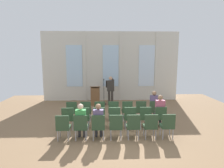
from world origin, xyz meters
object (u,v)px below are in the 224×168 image
(chair_r1_c3, at_px, (114,116))
(chair_r0_c3, at_px, (113,110))
(chair_r0_c2, at_px, (100,110))
(chair_r2_c0, at_px, (63,126))
(chair_r1_c5, at_px, (145,116))
(mic_stand, at_px, (104,99))
(audience_r2_c1, at_px, (81,119))
(audience_r0_c6, at_px, (154,104))
(audience_r1_c6, at_px, (160,110))
(chair_r0_c0, at_px, (72,110))
(chair_r1_c1, at_px, (84,117))
(chair_r2_c4, at_px, (133,125))
(lectern, at_px, (95,96))
(chair_r1_c6, at_px, (160,116))
(chair_r2_c1, at_px, (81,126))
(chair_r2_c2, at_px, (98,125))
(audience_r2_c2, at_px, (98,119))
(chair_r0_c6, at_px, (154,109))
(chair_r0_c4, at_px, (127,109))
(chair_r1_c0, at_px, (68,117))
(chair_r0_c5, at_px, (141,109))
(chair_r1_c2, at_px, (99,117))
(chair_r2_c6, at_px, (168,124))
(chair_r2_c3, at_px, (116,125))
(chair_r0_c1, at_px, (86,110))
(speaker, at_px, (111,88))
(chair_r2_c5, at_px, (150,125))
(chair_r1_c4, at_px, (130,116))

(chair_r1_c3, bearing_deg, chair_r0_c3, 90.00)
(chair_r0_c2, relative_size, chair_r2_c0, 1.00)
(chair_r0_c3, relative_size, chair_r1_c5, 1.00)
(mic_stand, bearing_deg, audience_r2_c1, -99.42)
(audience_r0_c6, xyz_separation_m, audience_r1_c6, (0.00, -0.95, 0.01))
(chair_r0_c0, distance_m, chair_r1_c1, 1.14)
(chair_r0_c2, bearing_deg, chair_r1_c1, -123.01)
(audience_r1_c6, height_order, chair_r2_c4, audience_r1_c6)
(lectern, bearing_deg, chair_r0_c3, -71.20)
(chair_r1_c3, bearing_deg, chair_r1_c6, 0.00)
(audience_r1_c6, bearing_deg, chair_r1_c5, -172.83)
(chair_r2_c1, height_order, chair_r2_c4, same)
(chair_r0_c3, bearing_deg, chair_r2_c1, -123.01)
(chair_r0_c0, relative_size, chair_r1_c3, 1.00)
(chair_r2_c1, bearing_deg, chair_r1_c6, 17.11)
(chair_r0_c0, height_order, chair_r2_c2, same)
(audience_r2_c2, bearing_deg, chair_r0_c6, 36.37)
(chair_r0_c6, distance_m, chair_r2_c4, 2.27)
(chair_r0_c6, xyz_separation_m, audience_r1_c6, (-0.00, -0.88, 0.23))
(chair_r0_c4, height_order, chair_r1_c0, same)
(chair_r0_c5, relative_size, chair_r1_c2, 1.00)
(chair_r0_c5, xyz_separation_m, chair_r2_c1, (-2.48, -1.91, 0.00))
(chair_r2_c0, xyz_separation_m, audience_r2_c2, (1.24, 0.08, 0.19))
(chair_r0_c0, xyz_separation_m, audience_r2_c1, (0.62, -1.83, 0.19))
(audience_r1_c6, relative_size, chair_r2_c6, 1.48)
(chair_r2_c0, bearing_deg, mic_stand, 73.82)
(audience_r0_c6, xyz_separation_m, chair_r2_c4, (-1.24, -1.99, -0.22))
(chair_r0_c2, height_order, chair_r2_c3, same)
(chair_r1_c2, relative_size, audience_r1_c6, 0.68)
(chair_r1_c2, xyz_separation_m, audience_r1_c6, (2.48, 0.08, 0.23))
(chair_r2_c2, relative_size, chair_r2_c3, 1.00)
(chair_r1_c5, relative_size, chair_r2_c4, 1.00)
(chair_r0_c1, distance_m, chair_r2_c6, 3.64)
(chair_r1_c5, relative_size, chair_r1_c6, 1.00)
(chair_r2_c3, bearing_deg, chair_r0_c1, 123.01)
(chair_r1_c2, bearing_deg, chair_r1_c3, 0.00)
(chair_r1_c3, relative_size, chair_r1_c6, 1.00)
(audience_r1_c6, relative_size, audience_r2_c2, 1.06)
(mic_stand, distance_m, chair_r0_c6, 3.76)
(audience_r0_c6, relative_size, chair_r1_c1, 1.46)
(chair_r0_c3, height_order, audience_r1_c6, audience_r1_c6)
(chair_r2_c3, bearing_deg, audience_r2_c1, 176.23)
(chair_r1_c2, relative_size, chair_r2_c2, 1.00)
(chair_r0_c1, relative_size, chair_r1_c2, 1.00)
(speaker, height_order, chair_r2_c1, speaker)
(chair_r2_c3, bearing_deg, chair_r2_c5, 0.00)
(chair_r0_c1, xyz_separation_m, chair_r0_c4, (1.86, 0.00, 0.00))
(chair_r1_c4, relative_size, chair_r2_c4, 1.00)
(chair_r2_c4, height_order, chair_r2_c6, same)
(chair_r2_c5, height_order, chair_r2_c6, same)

